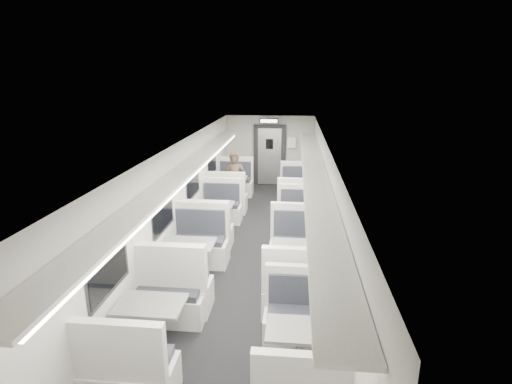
% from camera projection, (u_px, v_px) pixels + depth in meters
% --- Properties ---
extents(room, '(3.24, 12.24, 2.64)m').
position_uv_depth(room, '(250.00, 204.00, 8.11)').
color(room, black).
rests_on(room, ground).
extents(booth_left_a, '(1.11, 2.26, 1.21)m').
position_uv_depth(booth_left_a, '(231.00, 190.00, 11.96)').
color(booth_left_a, beige).
rests_on(booth_left_a, room).
extents(booth_left_b, '(1.05, 2.12, 1.13)m').
position_uv_depth(booth_left_b, '(216.00, 218.00, 9.69)').
color(booth_left_b, beige).
rests_on(booth_left_b, room).
extents(booth_left_c, '(1.15, 2.33, 1.25)m').
position_uv_depth(booth_left_c, '(189.00, 263.00, 7.28)').
color(booth_left_c, beige).
rests_on(booth_left_c, room).
extents(booth_left_d, '(1.09, 2.22, 1.19)m').
position_uv_depth(booth_left_d, '(152.00, 328.00, 5.45)').
color(booth_left_d, beige).
rests_on(booth_left_d, room).
extents(booth_right_a, '(1.10, 2.23, 1.19)m').
position_uv_depth(booth_right_a, '(298.00, 196.00, 11.35)').
color(booth_right_a, beige).
rests_on(booth_right_a, room).
extents(booth_right_b, '(1.01, 2.05, 1.10)m').
position_uv_depth(booth_right_b, '(298.00, 225.00, 9.28)').
color(booth_right_b, beige).
rests_on(booth_right_b, room).
extents(booth_right_c, '(1.15, 2.34, 1.25)m').
position_uv_depth(booth_right_c, '(299.00, 266.00, 7.17)').
color(booth_right_c, beige).
rests_on(booth_right_c, room).
extents(booth_right_d, '(1.01, 2.05, 1.10)m').
position_uv_depth(booth_right_d, '(299.00, 352.00, 5.00)').
color(booth_right_d, beige).
rests_on(booth_right_d, room).
extents(passenger, '(0.66, 0.47, 1.70)m').
position_uv_depth(passenger, '(235.00, 182.00, 11.12)').
color(passenger, black).
rests_on(passenger, room).
extents(window_a, '(0.02, 1.18, 0.84)m').
position_uv_depth(window_a, '(212.00, 161.00, 11.45)').
color(window_a, black).
rests_on(window_a, room).
extents(window_b, '(0.02, 1.18, 0.84)m').
position_uv_depth(window_b, '(193.00, 180.00, 9.35)').
color(window_b, black).
rests_on(window_b, room).
extents(window_c, '(0.02, 1.18, 0.84)m').
position_uv_depth(window_c, '(163.00, 210.00, 7.25)').
color(window_c, black).
rests_on(window_c, room).
extents(window_d, '(0.02, 1.18, 0.84)m').
position_uv_depth(window_d, '(108.00, 265.00, 5.15)').
color(window_d, black).
rests_on(window_d, room).
extents(luggage_rack_left, '(0.46, 10.40, 0.09)m').
position_uv_depth(luggage_rack_left, '(185.00, 171.00, 7.74)').
color(luggage_rack_left, beige).
rests_on(luggage_rack_left, room).
extents(luggage_rack_right, '(0.46, 10.40, 0.09)m').
position_uv_depth(luggage_rack_right, '(314.00, 174.00, 7.50)').
color(luggage_rack_right, beige).
rests_on(luggage_rack_right, room).
extents(vestibule_door, '(1.10, 0.13, 2.10)m').
position_uv_depth(vestibule_door, '(270.00, 155.00, 13.82)').
color(vestibule_door, black).
rests_on(vestibule_door, room).
extents(exit_sign, '(0.62, 0.12, 0.16)m').
position_uv_depth(exit_sign, '(269.00, 121.00, 13.00)').
color(exit_sign, black).
rests_on(exit_sign, room).
extents(wall_notice, '(0.32, 0.02, 0.40)m').
position_uv_depth(wall_notice, '(292.00, 143.00, 13.61)').
color(wall_notice, white).
rests_on(wall_notice, room).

